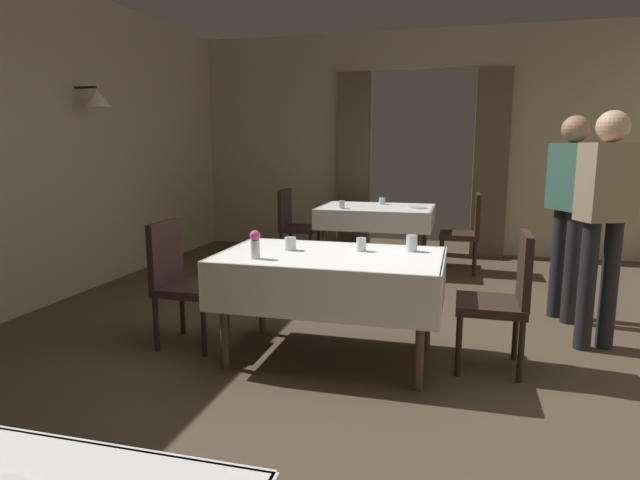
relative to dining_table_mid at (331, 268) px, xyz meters
The scene contains 17 objects.
ground 0.71m from the dining_table_mid, 11.17° to the right, with size 10.08×10.08×0.00m, color #4C3D2D.
wall_back 4.22m from the dining_table_mid, 86.12° to the left, with size 6.40×0.27×3.00m.
dining_table_mid is the anchor object (origin of this frame).
dining_table_far 2.92m from the dining_table_mid, 92.73° to the left, with size 1.35×0.99×0.75m.
chair_mid_right 1.16m from the dining_table_mid, ahead, with size 0.44×0.44×0.93m.
chair_mid_left 1.15m from the dining_table_mid, behind, with size 0.44×0.44×0.93m.
chair_far_right 3.08m from the dining_table_mid, 72.65° to the left, with size 0.44×0.44×0.93m.
chair_far_left 3.18m from the dining_table_mid, 112.13° to the left, with size 0.44×0.44×0.93m.
flower_vase_mid 0.56m from the dining_table_mid, 147.99° to the right, with size 0.07×0.07×0.19m.
glass_mid_b 0.28m from the dining_table_mid, 39.59° to the left, with size 0.07×0.07×0.09m, color silver.
glass_mid_c 0.60m from the dining_table_mid, 23.62° to the left, with size 0.08×0.08×0.12m, color silver.
glass_mid_d 0.35m from the dining_table_mid, 169.50° to the left, with size 0.08×0.08×0.09m, color silver.
plate_far_a 2.89m from the dining_table_mid, 83.06° to the left, with size 0.22×0.22×0.01m, color white.
glass_far_b 3.19m from the dining_table_mid, 92.03° to the left, with size 0.08×0.08×0.08m, color silver.
glass_far_c 2.66m from the dining_table_mid, 100.89° to the left, with size 0.07×0.07×0.09m, color silver.
person_waiter_by_doorway 2.21m from the dining_table_mid, 37.90° to the left, with size 0.36×0.42×1.72m.
person_diner_standing_aside 1.99m from the dining_table_mid, 20.35° to the left, with size 0.42×0.35×1.72m.
Camera 1 is at (0.57, -3.44, 1.49)m, focal length 30.19 mm.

